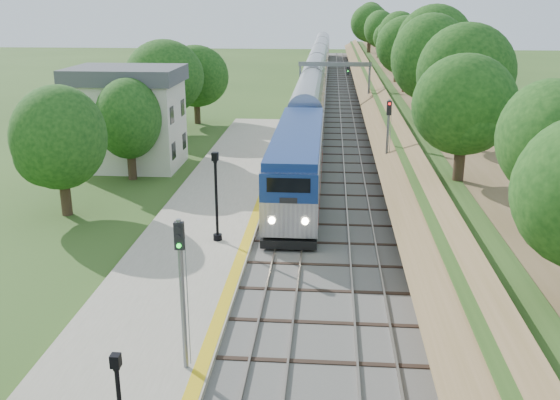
# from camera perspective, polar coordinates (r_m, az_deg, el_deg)

# --- Properties ---
(ground) EXTENTS (320.00, 320.00, 0.00)m
(ground) POSITION_cam_1_polar(r_m,az_deg,el_deg) (22.48, -1.51, -17.41)
(ground) COLOR #2D4C19
(ground) RESTS_ON ground
(trackbed) EXTENTS (9.50, 170.00, 0.28)m
(trackbed) POSITION_cam_1_polar(r_m,az_deg,el_deg) (79.31, 4.55, 8.39)
(trackbed) COLOR #4C4944
(trackbed) RESTS_ON ground
(platform) EXTENTS (6.40, 68.00, 0.38)m
(platform) POSITION_cam_1_polar(r_m,az_deg,el_deg) (37.27, -6.89, -2.37)
(platform) COLOR gray
(platform) RESTS_ON ground
(yellow_stripe) EXTENTS (0.55, 68.00, 0.01)m
(yellow_stripe) POSITION_cam_1_polar(r_m,az_deg,el_deg) (36.75, -2.54, -2.23)
(yellow_stripe) COLOR gold
(yellow_stripe) RESTS_ON platform
(embankment) EXTENTS (10.64, 170.00, 11.70)m
(embankment) POSITION_cam_1_polar(r_m,az_deg,el_deg) (79.46, 10.70, 9.54)
(embankment) COLOR brown
(embankment) RESTS_ON ground
(station_building) EXTENTS (8.60, 6.60, 8.00)m
(station_building) POSITION_cam_1_polar(r_m,az_deg,el_deg) (51.62, -13.69, 7.40)
(station_building) COLOR silver
(station_building) RESTS_ON ground
(signal_gantry) EXTENTS (8.40, 0.38, 6.20)m
(signal_gantry) POSITION_cam_1_polar(r_m,az_deg,el_deg) (73.70, 5.00, 11.39)
(signal_gantry) COLOR slate
(signal_gantry) RESTS_ON ground
(trees_behind_platform) EXTENTS (7.82, 53.32, 7.21)m
(trees_behind_platform) POSITION_cam_1_polar(r_m,az_deg,el_deg) (41.95, -13.92, 5.69)
(trees_behind_platform) COLOR #332316
(trees_behind_platform) RESTS_ON ground
(train) EXTENTS (3.13, 125.26, 4.60)m
(train) POSITION_cam_1_polar(r_m,az_deg,el_deg) (92.99, 3.37, 11.22)
(train) COLOR black
(train) RESTS_ON trackbed
(lamppost_far) EXTENTS (0.49, 0.49, 4.94)m
(lamppost_far) POSITION_cam_1_polar(r_m,az_deg,el_deg) (33.80, -5.83, -0.16)
(lamppost_far) COLOR black
(lamppost_far) RESTS_ON platform
(signal_platform) EXTENTS (0.33, 0.26, 5.64)m
(signal_platform) POSITION_cam_1_polar(r_m,az_deg,el_deg) (21.80, -8.99, -7.14)
(signal_platform) COLOR slate
(signal_platform) RESTS_ON platform
(signal_farside) EXTENTS (0.34, 0.27, 6.21)m
(signal_farside) POSITION_cam_1_polar(r_m,az_deg,el_deg) (45.30, 9.83, 6.02)
(signal_farside) COLOR slate
(signal_farside) RESTS_ON ground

